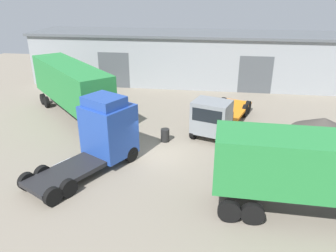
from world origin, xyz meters
name	(u,v)px	position (x,y,z in m)	size (l,w,h in m)	color
ground_plane	(160,154)	(0.00, 0.00, 0.00)	(60.00, 60.00, 0.00)	gray
warehouse_building	(186,58)	(0.00, 17.13, 2.66)	(32.51, 6.78, 5.29)	#93999E
tractor_unit_blue	(103,134)	(-3.06, -1.48, 1.90)	(5.33, 6.85, 4.05)	#2347A3
container_trailer_green	(71,84)	(-7.92, 5.51, 2.67)	(9.16, 9.34, 4.22)	#28843D
flatbed_truck_grey	(217,116)	(3.43, 3.88, 1.30)	(4.72, 8.09, 2.71)	gray
gravel_pile	(324,125)	(11.06, 5.11, 0.53)	(4.48, 4.48, 1.06)	#423D38
oil_drum	(165,135)	(0.04, 1.94, 0.44)	(0.58, 0.58, 0.88)	black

